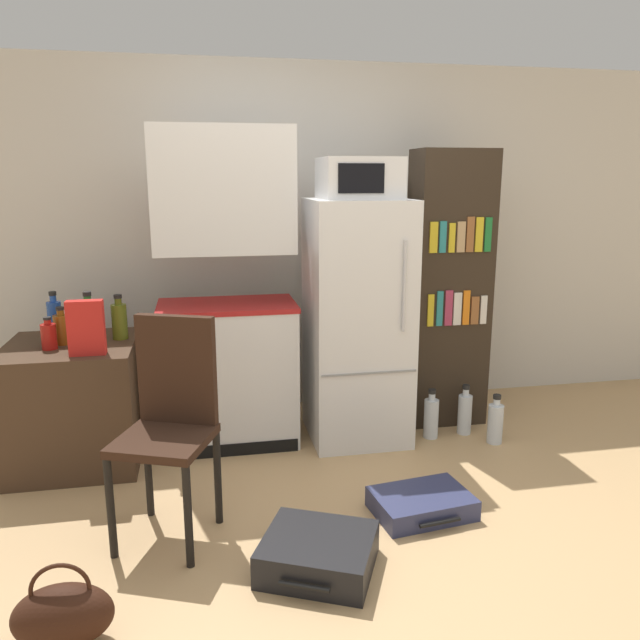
# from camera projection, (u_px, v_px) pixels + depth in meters

# --- Properties ---
(ground_plane) EXTENTS (24.00, 24.00, 0.00)m
(ground_plane) POSITION_uv_depth(u_px,v_px,m) (383.00, 549.00, 2.86)
(ground_plane) COLOR tan
(wall_back) EXTENTS (6.40, 0.10, 2.43)m
(wall_back) POSITION_uv_depth(u_px,v_px,m) (334.00, 240.00, 4.54)
(wall_back) COLOR beige
(wall_back) RESTS_ON ground_plane
(side_table) EXTENTS (0.73, 0.73, 0.72)m
(side_table) POSITION_uv_depth(u_px,v_px,m) (75.00, 403.00, 3.68)
(side_table) COLOR #422D1E
(side_table) RESTS_ON ground_plane
(kitchen_hutch) EXTENTS (0.85, 0.50, 1.95)m
(kitchen_hutch) POSITION_uv_depth(u_px,v_px,m) (227.00, 302.00, 3.84)
(kitchen_hutch) COLOR white
(kitchen_hutch) RESTS_ON ground_plane
(refrigerator) EXTENTS (0.61, 0.64, 1.53)m
(refrigerator) POSITION_uv_depth(u_px,v_px,m) (357.00, 322.00, 3.96)
(refrigerator) COLOR white
(refrigerator) RESTS_ON ground_plane
(microwave) EXTENTS (0.47, 0.43, 0.25)m
(microwave) POSITION_uv_depth(u_px,v_px,m) (359.00, 178.00, 3.76)
(microwave) COLOR silver
(microwave) RESTS_ON refrigerator
(bookshelf) EXTENTS (0.51, 0.33, 1.84)m
(bookshelf) POSITION_uv_depth(u_px,v_px,m) (448.00, 290.00, 4.19)
(bookshelf) COLOR #2D2319
(bookshelf) RESTS_ON ground_plane
(bottle_ketchup_red) EXTENTS (0.08, 0.08, 0.18)m
(bottle_ketchup_red) POSITION_uv_depth(u_px,v_px,m) (49.00, 336.00, 3.48)
(bottle_ketchup_red) COLOR #AD1914
(bottle_ketchup_red) RESTS_ON side_table
(bottle_olive_oil) EXTENTS (0.09, 0.09, 0.27)m
(bottle_olive_oil) POSITION_uv_depth(u_px,v_px,m) (119.00, 320.00, 3.69)
(bottle_olive_oil) COLOR #566619
(bottle_olive_oil) RESTS_ON side_table
(bottle_green_tall) EXTENTS (0.09, 0.09, 0.30)m
(bottle_green_tall) POSITION_uv_depth(u_px,v_px,m) (89.00, 322.00, 3.59)
(bottle_green_tall) COLOR #1E6028
(bottle_green_tall) RESTS_ON side_table
(bottle_amber_beer) EXTENTS (0.09, 0.09, 0.22)m
(bottle_amber_beer) POSITION_uv_depth(u_px,v_px,m) (62.00, 329.00, 3.58)
(bottle_amber_beer) COLOR brown
(bottle_amber_beer) RESTS_ON side_table
(bottle_blue_soda) EXTENTS (0.08, 0.08, 0.29)m
(bottle_blue_soda) POSITION_uv_depth(u_px,v_px,m) (55.00, 319.00, 3.69)
(bottle_blue_soda) COLOR #1E47A3
(bottle_blue_soda) RESTS_ON side_table
(cereal_box) EXTENTS (0.19, 0.07, 0.30)m
(cereal_box) POSITION_uv_depth(u_px,v_px,m) (86.00, 328.00, 3.35)
(cereal_box) COLOR red
(cereal_box) RESTS_ON side_table
(chair) EXTENTS (0.52, 0.52, 1.04)m
(chair) POSITION_uv_depth(u_px,v_px,m) (171.00, 409.00, 2.90)
(chair) COLOR black
(chair) RESTS_ON ground_plane
(suitcase_large_flat) EXTENTS (0.52, 0.41, 0.11)m
(suitcase_large_flat) POSITION_uv_depth(u_px,v_px,m) (422.00, 504.00, 3.15)
(suitcase_large_flat) COLOR navy
(suitcase_large_flat) RESTS_ON ground_plane
(suitcase_small_flat) EXTENTS (0.60, 0.58, 0.15)m
(suitcase_small_flat) POSITION_uv_depth(u_px,v_px,m) (318.00, 554.00, 2.70)
(suitcase_small_flat) COLOR black
(suitcase_small_flat) RESTS_ON ground_plane
(handbag) EXTENTS (0.36, 0.20, 0.33)m
(handbag) POSITION_uv_depth(u_px,v_px,m) (63.00, 615.00, 2.25)
(handbag) COLOR #33190F
(handbag) RESTS_ON ground_plane
(water_bottle_front) EXTENTS (0.10, 0.10, 0.32)m
(water_bottle_front) POSITION_uv_depth(u_px,v_px,m) (495.00, 423.00, 3.97)
(water_bottle_front) COLOR silver
(water_bottle_front) RESTS_ON ground_plane
(water_bottle_middle) EXTENTS (0.09, 0.09, 0.34)m
(water_bottle_middle) POSITION_uv_depth(u_px,v_px,m) (465.00, 413.00, 4.12)
(water_bottle_middle) COLOR silver
(water_bottle_middle) RESTS_ON ground_plane
(water_bottle_back) EXTENTS (0.09, 0.09, 0.33)m
(water_bottle_back) POSITION_uv_depth(u_px,v_px,m) (431.00, 417.00, 4.05)
(water_bottle_back) COLOR silver
(water_bottle_back) RESTS_ON ground_plane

